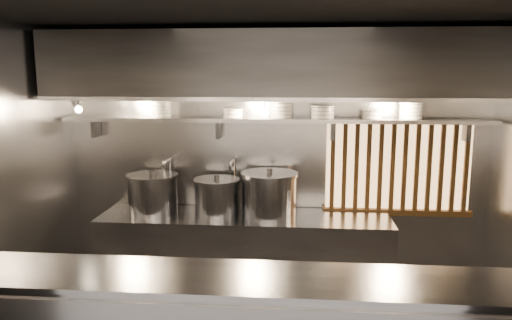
# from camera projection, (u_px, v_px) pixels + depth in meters

# --- Properties ---
(ceiling) EXTENTS (4.50, 4.50, 0.00)m
(ceiling) POSITION_uv_depth(u_px,v_px,m) (267.00, 13.00, 3.69)
(ceiling) COLOR black
(ceiling) RESTS_ON wall_back
(wall_back) EXTENTS (4.50, 0.00, 4.50)m
(wall_back) POSITION_uv_depth(u_px,v_px,m) (275.00, 162.00, 5.41)
(wall_back) COLOR gray
(wall_back) RESTS_ON floor
(cooking_bench) EXTENTS (3.00, 0.70, 0.90)m
(cooking_bench) POSITION_uv_depth(u_px,v_px,m) (244.00, 257.00, 5.24)
(cooking_bench) COLOR #949498
(cooking_bench) RESTS_ON floor
(bowl_shelf) EXTENTS (4.40, 0.34, 0.04)m
(bowl_shelf) POSITION_uv_depth(u_px,v_px,m) (275.00, 120.00, 5.15)
(bowl_shelf) COLOR #949498
(bowl_shelf) RESTS_ON wall_back
(exhaust_hood) EXTENTS (4.40, 0.81, 0.65)m
(exhaust_hood) POSITION_uv_depth(u_px,v_px,m) (274.00, 66.00, 4.84)
(exhaust_hood) COLOR #2D2D30
(exhaust_hood) RESTS_ON ceiling
(wood_screen) EXTENTS (1.56, 0.09, 1.04)m
(wood_screen) POSITION_uv_depth(u_px,v_px,m) (398.00, 167.00, 5.26)
(wood_screen) COLOR #FFBC72
(wood_screen) RESTS_ON wall_back
(faucet_left) EXTENTS (0.04, 0.30, 0.50)m
(faucet_left) POSITION_uv_depth(u_px,v_px,m) (168.00, 171.00, 5.39)
(faucet_left) COLOR silver
(faucet_left) RESTS_ON wall_back
(faucet_right) EXTENTS (0.04, 0.30, 0.50)m
(faucet_right) POSITION_uv_depth(u_px,v_px,m) (233.00, 172.00, 5.33)
(faucet_right) COLOR silver
(faucet_right) RESTS_ON wall_back
(heat_lamp) EXTENTS (0.25, 0.35, 0.20)m
(heat_lamp) POSITION_uv_depth(u_px,v_px,m) (76.00, 103.00, 4.82)
(heat_lamp) COLOR #949498
(heat_lamp) RESTS_ON exhaust_hood
(pendant_bulb) EXTENTS (0.09, 0.09, 0.19)m
(pendant_bulb) POSITION_uv_depth(u_px,v_px,m) (264.00, 113.00, 5.03)
(pendant_bulb) COLOR #2D2D30
(pendant_bulb) RESTS_ON exhaust_hood
(stock_pot_left) EXTENTS (0.71, 0.71, 0.45)m
(stock_pot_left) POSITION_uv_depth(u_px,v_px,m) (153.00, 193.00, 5.25)
(stock_pot_left) COLOR #949498
(stock_pot_left) RESTS_ON cooking_bench
(stock_pot_mid) EXTENTS (0.61, 0.61, 0.42)m
(stock_pot_mid) POSITION_uv_depth(u_px,v_px,m) (217.00, 197.00, 5.17)
(stock_pot_mid) COLOR #949498
(stock_pot_mid) RESTS_ON cooking_bench
(stock_pot_right) EXTENTS (0.75, 0.75, 0.49)m
(stock_pot_right) POSITION_uv_depth(u_px,v_px,m) (269.00, 194.00, 5.13)
(stock_pot_right) COLOR #949498
(stock_pot_right) RESTS_ON cooking_bench
(bowl_stack_0) EXTENTS (0.21, 0.21, 0.17)m
(bowl_stack_0) POSITION_uv_depth(u_px,v_px,m) (162.00, 109.00, 5.23)
(bowl_stack_0) COLOR white
(bowl_stack_0) RESTS_ON bowl_shelf
(bowl_stack_1) EXTENTS (0.22, 0.22, 0.09)m
(bowl_stack_1) POSITION_uv_depth(u_px,v_px,m) (233.00, 113.00, 5.17)
(bowl_stack_1) COLOR white
(bowl_stack_1) RESTS_ON bowl_shelf
(bowl_stack_2) EXTENTS (0.24, 0.24, 0.17)m
(bowl_stack_2) POSITION_uv_depth(u_px,v_px,m) (282.00, 110.00, 5.12)
(bowl_stack_2) COLOR white
(bowl_stack_2) RESTS_ON bowl_shelf
(bowl_stack_3) EXTENTS (0.24, 0.24, 0.13)m
(bowl_stack_3) POSITION_uv_depth(u_px,v_px,m) (323.00, 112.00, 5.09)
(bowl_stack_3) COLOR white
(bowl_stack_3) RESTS_ON bowl_shelf
(bowl_stack_4) EXTENTS (0.21, 0.21, 0.09)m
(bowl_stack_4) POSITION_uv_depth(u_px,v_px,m) (372.00, 114.00, 5.05)
(bowl_stack_4) COLOR white
(bowl_stack_4) RESTS_ON bowl_shelf
(bowl_stack_5) EXTENTS (0.24, 0.24, 0.17)m
(bowl_stack_5) POSITION_uv_depth(u_px,v_px,m) (411.00, 110.00, 5.01)
(bowl_stack_5) COLOR white
(bowl_stack_5) RESTS_ON bowl_shelf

